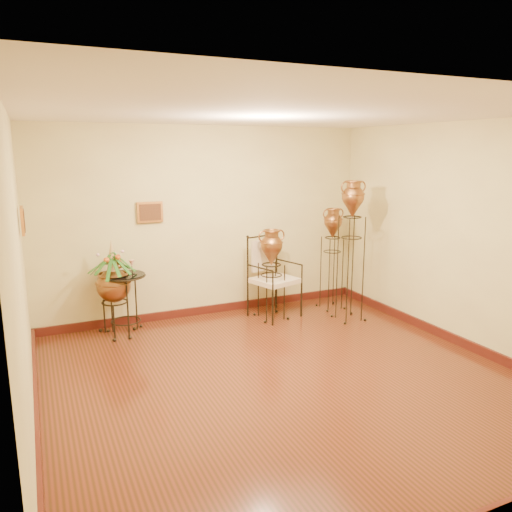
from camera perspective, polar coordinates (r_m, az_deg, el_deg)
name	(u,v)px	position (r m, az deg, el deg)	size (l,w,h in m)	color
ground	(284,379)	(5.62, 3.27, -13.82)	(5.00, 5.00, 0.00)	#5F2416
room_shell	(286,221)	(5.11, 3.40, 3.98)	(5.02, 5.02, 2.81)	beige
amphora_tall	(351,250)	(7.30, 10.80, 0.73)	(0.48, 0.48, 2.06)	black
amphora_mid	(332,258)	(7.85, 8.67, -0.21)	(0.45, 0.45, 1.60)	black
amphora_short	(271,274)	(7.32, 1.76, -2.04)	(0.52, 0.52, 1.35)	black
planter_urn	(113,281)	(6.89, -15.99, -2.81)	(0.79, 0.79, 1.33)	black
armchair	(275,277)	(7.39, 2.16, -2.41)	(0.84, 0.81, 1.21)	black
side_table	(125,303)	(7.00, -14.76, -5.16)	(0.66, 0.66, 1.04)	black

